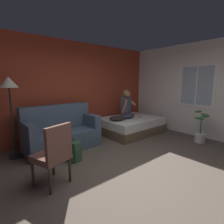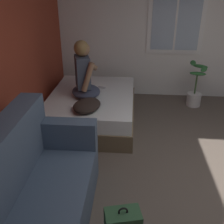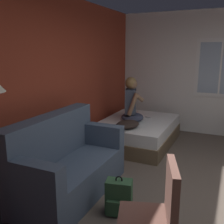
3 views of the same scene
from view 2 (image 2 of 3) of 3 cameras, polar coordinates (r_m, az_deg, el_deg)
wall_side_with_window at (r=5.39m, az=17.85°, el=17.17°), size 0.19×6.59×2.70m
bed at (r=4.36m, az=-4.32°, el=0.96°), size 1.84×1.38×0.48m
couch at (r=2.54m, az=-16.94°, el=-17.36°), size 1.71×0.84×1.04m
person_seated at (r=4.07m, az=-6.09°, el=8.08°), size 0.63×0.58×0.88m
throw_pillow at (r=3.70m, az=-5.50°, el=1.46°), size 0.56×0.49×0.14m
cell_phone at (r=4.52m, az=-2.35°, el=5.36°), size 0.13×0.16×0.01m
potted_plant at (r=5.11m, az=17.63°, el=4.47°), size 0.39×0.37×0.85m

